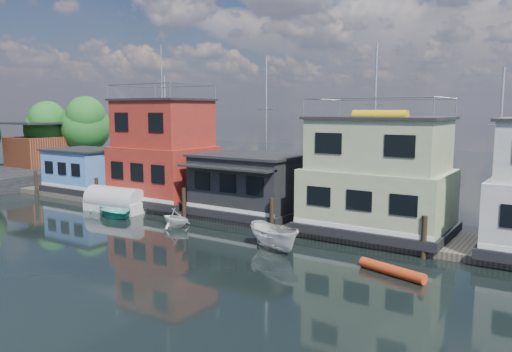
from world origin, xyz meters
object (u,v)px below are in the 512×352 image
Objects in this scene: houseboat_red at (164,154)px; dinghy_white at (175,218)px; motorboat at (275,237)px; houseboat_green at (378,177)px; red_kayak at (392,270)px; dinghy_teal at (115,211)px; houseboat_blue at (85,170)px; houseboat_dark at (250,184)px; tarp_runabout at (115,202)px.

houseboat_red reaches higher than dinghy_white.
motorboat is 1.65× the size of dinghy_white.
motorboat is at bearing -121.38° from houseboat_green.
houseboat_red is at bearing 89.93° from motorboat.
red_kayak is 20.39m from dinghy_teal.
houseboat_blue is 30.25m from red_kayak.
houseboat_dark is (17.50, -0.02, 0.21)m from houseboat_blue.
tarp_runabout is at bearing -160.65° from houseboat_dark.
dinghy_teal is (-8.29, -4.62, -2.00)m from houseboat_dark.
tarp_runabout is (-1.39, 1.21, 0.31)m from dinghy_teal.
houseboat_red is 1.60× the size of houseboat_dark.
red_kayak is at bearing -17.31° from houseboat_red.
houseboat_blue is 1.69× the size of motorboat.
houseboat_green is 7.28m from motorboat.
houseboat_blue is 17.50m from houseboat_dark.
houseboat_dark is at bearing -0.06° from houseboat_blue.
dinghy_teal is at bearing -93.59° from houseboat_red.
houseboat_blue is at bearing 98.94° from motorboat.
red_kayak is (29.53, -6.24, -1.96)m from houseboat_blue.
houseboat_green is at bearing -51.50° from dinghy_teal.
houseboat_red reaches higher than houseboat_dark.
houseboat_blue reaches higher than tarp_runabout.
motorboat is (13.50, -5.74, -3.37)m from houseboat_red.
dinghy_white is (-11.59, -4.65, -2.94)m from houseboat_green.
houseboat_green is (9.00, 0.02, 1.13)m from houseboat_dark.
dinghy_white is at bearing -17.32° from houseboat_blue.
tarp_runabout reaches higher than motorboat.
houseboat_red is 2.94× the size of dinghy_teal.
houseboat_dark reaches higher than dinghy_teal.
tarp_runabout reaches higher than red_kayak.
dinghy_teal is at bearing -167.78° from red_kayak.
tarp_runabout is (-9.68, -3.40, -1.69)m from houseboat_dark.
houseboat_green reaches higher than tarp_runabout.
dinghy_teal is (9.21, -4.63, -1.79)m from houseboat_blue.
dinghy_white is at bearing 105.31° from motorboat.
houseboat_red reaches higher than houseboat_green.
dinghy_teal is at bearing -165.00° from houseboat_green.
houseboat_dark is at bearing -24.79° from dinghy_white.
houseboat_green reaches higher than dinghy_teal.
houseboat_green is 2.52× the size of red_kayak.
houseboat_green reaches higher than motorboat.
tarp_runabout reaches higher than dinghy_white.
motorboat is at bearing -14.00° from houseboat_blue.
houseboat_dark reaches higher than dinghy_white.
houseboat_dark is at bearing 66.85° from motorboat.
dinghy_white is (-14.62, 1.59, 0.36)m from red_kayak.
houseboat_blue is 8.66m from tarp_runabout.
houseboat_dark is at bearing -37.41° from dinghy_teal.
red_kayak is at bearing -71.04° from dinghy_teal.
houseboat_blue is at bearing -175.19° from red_kayak.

